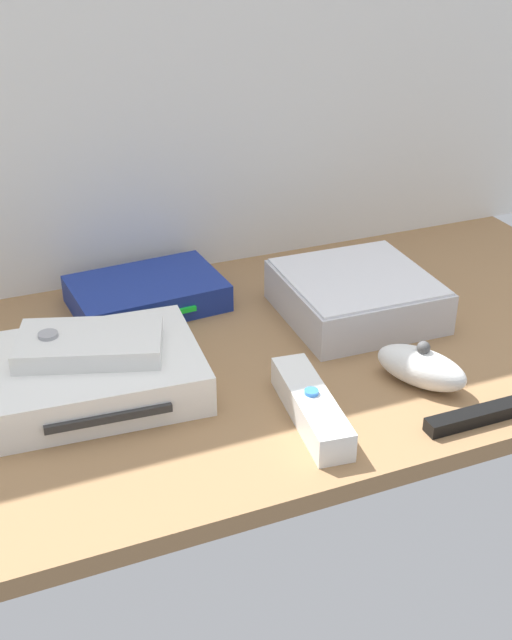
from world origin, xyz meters
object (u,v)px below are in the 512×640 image
mini_computer (356,295)px  remote_classic_pad (90,344)px  remote_wand (308,407)px  network_router (147,294)px  remote_nunchuk (421,367)px  game_console (96,374)px

mini_computer → remote_classic_pad: (-32.76, -4.05, 2.77)cm
remote_wand → network_router: bearing=111.8°
mini_computer → remote_nunchuk: 16.14cm
game_console → mini_computer: size_ratio=1.27×
remote_wand → mini_computer: bearing=56.5°
game_console → mini_computer: mini_computer is taller
mini_computer → remote_nunchuk: bearing=-93.9°
game_console → remote_classic_pad: (-0.21, 0.67, 3.21)cm
remote_nunchuk → game_console: bearing=129.8°
remote_nunchuk → remote_classic_pad: remote_classic_pad is taller
game_console → network_router: (9.90, 16.56, -0.50)cm
network_router → remote_classic_pad: remote_classic_pad is taller
remote_classic_pad → mini_computer: bearing=25.3°
remote_nunchuk → remote_classic_pad: (-31.67, 12.04, 3.37)cm
game_console → network_router: size_ratio=1.18×
mini_computer → network_router: (-22.65, 11.83, -0.94)cm
game_console → network_router: game_console is taller
network_router → remote_wand: bearing=-78.4°
network_router → game_console: bearing=-124.5°
mini_computer → remote_classic_pad: bearing=-172.9°
mini_computer → remote_nunchuk: size_ratio=1.61×
remote_nunchuk → mini_computer: bearing=55.8°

